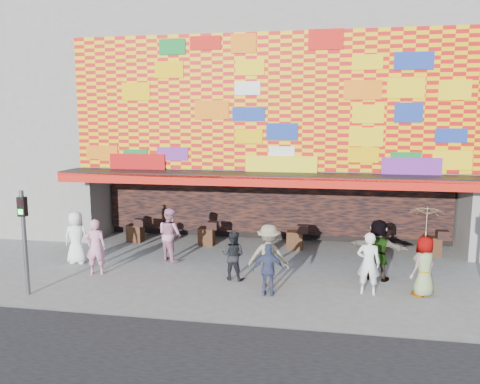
{
  "coord_description": "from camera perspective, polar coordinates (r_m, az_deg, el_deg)",
  "views": [
    {
      "loc": [
        2.01,
        -12.99,
        4.93
      ],
      "look_at": [
        -0.68,
        2.0,
        2.58
      ],
      "focal_mm": 35.0,
      "sensor_mm": 36.0,
      "label": 1
    }
  ],
  "objects": [
    {
      "name": "ped_f",
      "position": [
        15.18,
        16.47,
        -6.76
      ],
      "size": [
        1.87,
        1.06,
        1.92
      ],
      "primitive_type": "imported",
      "rotation": [
        0.0,
        0.0,
        2.85
      ],
      "color": "gray",
      "rests_on": "ground"
    },
    {
      "name": "neighbor_left",
      "position": [
        25.83,
        -25.83,
        10.29
      ],
      "size": [
        11.0,
        8.0,
        12.0
      ],
      "primitive_type": "cube",
      "color": "gray",
      "rests_on": "ground"
    },
    {
      "name": "ped_e",
      "position": [
        13.37,
        3.51,
        -9.44
      ],
      "size": [
        0.91,
        0.42,
        1.51
      ],
      "primitive_type": "imported",
      "rotation": [
        0.0,
        0.0,
        3.21
      ],
      "color": "#374061",
      "rests_on": "ground"
    },
    {
      "name": "ground",
      "position": [
        14.04,
        1.31,
        -11.78
      ],
      "size": [
        90.0,
        90.0,
        0.0
      ],
      "primitive_type": "plane",
      "color": "slate",
      "rests_on": "ground"
    },
    {
      "name": "parasol",
      "position": [
        13.97,
        21.81,
        -3.42
      ],
      "size": [
        1.04,
        1.05,
        1.81
      ],
      "color": "#FCEB9E",
      "rests_on": "ground"
    },
    {
      "name": "ped_h",
      "position": [
        13.91,
        15.39,
        -8.38
      ],
      "size": [
        0.7,
        0.5,
        1.8
      ],
      "primitive_type": "imported",
      "rotation": [
        0.0,
        0.0,
        3.03
      ],
      "color": "silver",
      "rests_on": "ground"
    },
    {
      "name": "ped_i",
      "position": [
        16.71,
        -8.53,
        -5.12
      ],
      "size": [
        1.16,
        1.1,
        1.89
      ],
      "primitive_type": "imported",
      "rotation": [
        0.0,
        0.0,
        2.55
      ],
      "color": "#C88197",
      "rests_on": "ground"
    },
    {
      "name": "signal_left",
      "position": [
        14.45,
        -24.84,
        -4.32
      ],
      "size": [
        0.22,
        0.2,
        3.0
      ],
      "color": "#59595B",
      "rests_on": "ground"
    },
    {
      "name": "ped_g",
      "position": [
        14.28,
        21.52,
        -8.42
      ],
      "size": [
        0.99,
        0.96,
        1.72
      ],
      "primitive_type": "imported",
      "rotation": [
        0.0,
        0.0,
        3.85
      ],
      "color": "gray",
      "rests_on": "ground"
    },
    {
      "name": "ped_c",
      "position": [
        14.64,
        -0.86,
        -7.73
      ],
      "size": [
        0.84,
        0.71,
        1.54
      ],
      "primitive_type": "imported",
      "rotation": [
        0.0,
        0.0,
        2.97
      ],
      "color": "black",
      "rests_on": "ground"
    },
    {
      "name": "ped_d",
      "position": [
        13.94,
        3.51,
        -7.83
      ],
      "size": [
        1.28,
        0.81,
        1.9
      ],
      "primitive_type": "imported",
      "rotation": [
        0.0,
        0.0,
        3.06
      ],
      "color": "gray",
      "rests_on": "ground"
    },
    {
      "name": "shop_building",
      "position": [
        21.27,
        4.8,
        9.57
      ],
      "size": [
        15.2,
        9.4,
        10.0
      ],
      "color": "gray",
      "rests_on": "ground"
    },
    {
      "name": "ped_a",
      "position": [
        17.18,
        -19.32,
        -5.27
      ],
      "size": [
        0.92,
        0.63,
        1.82
      ],
      "primitive_type": "imported",
      "rotation": [
        0.0,
        0.0,
        3.2
      ],
      "color": "white",
      "rests_on": "ground"
    },
    {
      "name": "ped_b",
      "position": [
        15.78,
        -17.19,
        -6.4
      ],
      "size": [
        0.74,
        0.57,
        1.81
      ],
      "primitive_type": "imported",
      "rotation": [
        0.0,
        0.0,
        3.36
      ],
      "color": "pink",
      "rests_on": "ground"
    }
  ]
}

